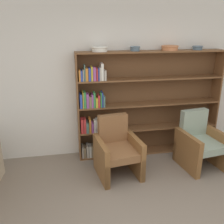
% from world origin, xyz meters
% --- Properties ---
extents(wall_back, '(12.00, 0.06, 2.75)m').
position_xyz_m(wall_back, '(0.00, 2.49, 1.38)').
color(wall_back, silver).
rests_on(wall_back, ground).
extents(bookshelf, '(2.58, 0.30, 1.87)m').
position_xyz_m(bookshelf, '(0.21, 2.32, 0.91)').
color(bookshelf, brown).
rests_on(bookshelf, ground).
extents(bowl_copper, '(0.27, 0.27, 0.08)m').
position_xyz_m(bowl_copper, '(-0.44, 2.30, 1.92)').
color(bowl_copper, silver).
rests_on(bowl_copper, bookshelf).
extents(bowl_stoneware, '(0.17, 0.17, 0.07)m').
position_xyz_m(bowl_stoneware, '(0.15, 2.30, 1.92)').
color(bowl_stoneware, slate).
rests_on(bowl_stoneware, bookshelf).
extents(bowl_terracotta, '(0.29, 0.29, 0.08)m').
position_xyz_m(bowl_terracotta, '(0.76, 2.30, 1.92)').
color(bowl_terracotta, '#C67547').
rests_on(bowl_terracotta, bookshelf).
extents(bowl_slate, '(0.18, 0.18, 0.07)m').
position_xyz_m(bowl_slate, '(1.26, 2.30, 1.91)').
color(bowl_slate, slate).
rests_on(bowl_slate, bookshelf).
extents(armchair_leather, '(0.73, 0.76, 0.92)m').
position_xyz_m(armchair_leather, '(-0.27, 1.68, 0.40)').
color(armchair_leather, brown).
rests_on(armchair_leather, ground).
extents(armchair_cushioned, '(0.73, 0.76, 0.92)m').
position_xyz_m(armchair_cushioned, '(1.15, 1.68, 0.40)').
color(armchair_cushioned, brown).
rests_on(armchair_cushioned, ground).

